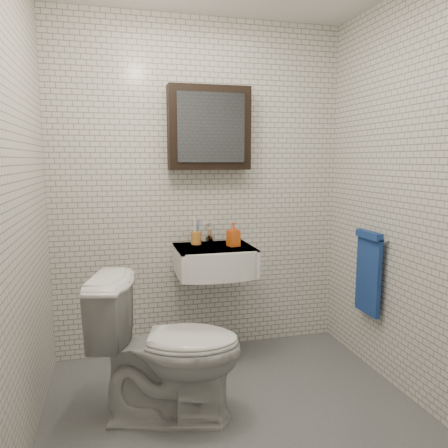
% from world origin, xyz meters
% --- Properties ---
extents(ground, '(2.20, 2.00, 0.01)m').
position_xyz_m(ground, '(0.00, 0.00, 0.01)').
color(ground, '#52565B').
rests_on(ground, ground).
extents(room_shell, '(2.22, 2.02, 2.51)m').
position_xyz_m(room_shell, '(0.00, 0.00, 1.47)').
color(room_shell, silver).
rests_on(room_shell, ground).
extents(washbasin, '(0.55, 0.50, 0.20)m').
position_xyz_m(washbasin, '(0.05, 0.73, 0.76)').
color(washbasin, white).
rests_on(washbasin, room_shell).
extents(faucet, '(0.06, 0.20, 0.15)m').
position_xyz_m(faucet, '(0.05, 0.93, 0.92)').
color(faucet, silver).
rests_on(faucet, washbasin).
extents(mirror_cabinet, '(0.60, 0.15, 0.60)m').
position_xyz_m(mirror_cabinet, '(0.05, 0.93, 1.70)').
color(mirror_cabinet, black).
rests_on(mirror_cabinet, room_shell).
extents(towel_rail, '(0.09, 0.30, 0.58)m').
position_xyz_m(towel_rail, '(1.04, 0.35, 0.72)').
color(towel_rail, silver).
rests_on(towel_rail, room_shell).
extents(toothbrush_cup, '(0.09, 0.09, 0.21)m').
position_xyz_m(toothbrush_cup, '(-0.06, 0.90, 0.90)').
color(toothbrush_cup, '#C97E32').
rests_on(toothbrush_cup, washbasin).
extents(soap_bottle, '(0.10, 0.10, 0.17)m').
position_xyz_m(soap_bottle, '(0.19, 0.76, 0.94)').
color(soap_bottle, orange).
rests_on(soap_bottle, washbasin).
extents(toilet, '(0.91, 0.66, 0.84)m').
position_xyz_m(toilet, '(-0.38, 0.10, 0.42)').
color(toilet, silver).
rests_on(toilet, ground).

